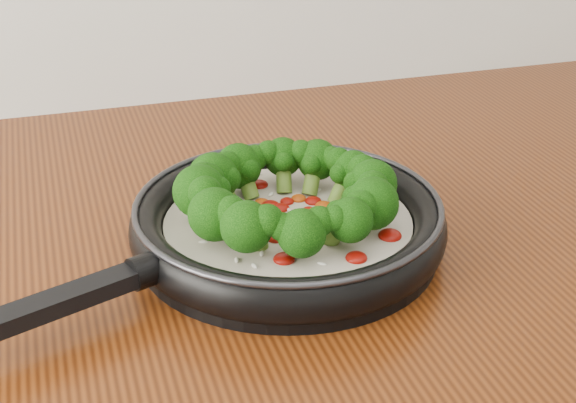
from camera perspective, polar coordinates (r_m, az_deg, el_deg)
name	(u,v)px	position (r m, az deg, el deg)	size (l,w,h in m)	color
skillet	(285,217)	(0.77, -0.24, -1.11)	(0.49, 0.38, 0.09)	black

